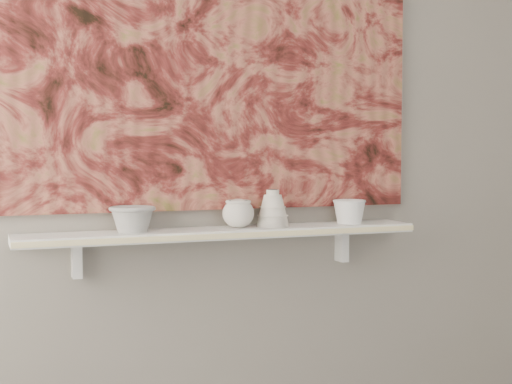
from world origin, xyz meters
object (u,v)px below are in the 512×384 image
bowl_grey (132,219)px  bowl_white (349,211)px  shelf (224,233)px  painting (217,53)px  cup_cream (238,213)px  bell_vessel (273,208)px

bowl_grey → bowl_white: (0.80, 0.00, 0.00)m
shelf → painting: size_ratio=0.93×
painting → shelf: bearing=-90.0°
painting → cup_cream: 0.57m
painting → bowl_white: bearing=-9.4°
bowl_grey → shelf: bearing=0.0°
cup_cream → bell_vessel: size_ratio=0.84×
cup_cream → bell_vessel: (0.13, 0.00, 0.02)m
shelf → painting: painting is taller
bell_vessel → shelf: bearing=180.0°
shelf → bowl_grey: 0.32m
painting → bowl_grey: size_ratio=9.84×
bowl_grey → cup_cream: size_ratio=1.39×
cup_cream → bowl_white: size_ratio=0.90×
bell_vessel → bowl_white: bearing=0.0°
bowl_white → shelf: bearing=180.0°
bowl_grey → bell_vessel: size_ratio=1.17×
painting → bell_vessel: bearing=-24.1°
cup_cream → painting: bearing=122.2°
bowl_grey → cup_cream: bearing=0.0°
painting → bowl_white: 0.75m
shelf → cup_cream: size_ratio=12.73×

